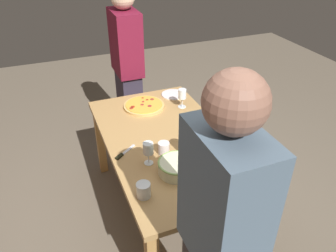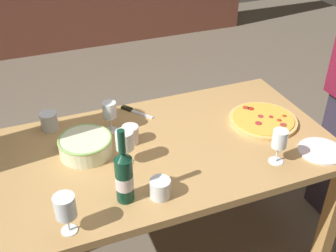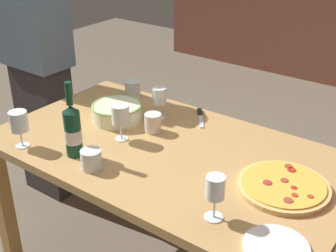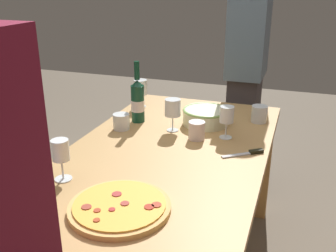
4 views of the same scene
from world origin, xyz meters
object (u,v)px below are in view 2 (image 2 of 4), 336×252
(wine_bottle, at_px, (124,176))
(cup_amber, at_px, (130,134))
(serving_bowl, at_px, (86,145))
(pizza_knife, at_px, (133,111))
(pizza, at_px, (263,120))
(cup_spare, at_px, (160,188))
(wine_glass_far_right, at_px, (65,207))
(side_plate, at_px, (321,151))
(wine_glass_near_pizza, at_px, (125,142))
(wine_glass_by_bottle, at_px, (279,141))
(cup_ceramic, at_px, (49,121))
(dining_table, at_px, (168,161))
(wine_glass_far_left, at_px, (109,111))

(wine_bottle, relative_size, cup_amber, 3.73)
(serving_bowl, relative_size, pizza_knife, 1.43)
(serving_bowl, bearing_deg, pizza, -4.58)
(wine_bottle, distance_m, cup_spare, 0.16)
(wine_glass_far_right, bearing_deg, cup_amber, 50.29)
(pizza, relative_size, side_plate, 1.65)
(wine_glass_near_pizza, height_order, pizza_knife, wine_glass_near_pizza)
(wine_glass_far_right, distance_m, cup_spare, 0.39)
(wine_glass_by_bottle, height_order, side_plate, wine_glass_by_bottle)
(cup_ceramic, bearing_deg, serving_bowl, -64.48)
(wine_glass_near_pizza, xyz_separation_m, wine_glass_by_bottle, (0.64, -0.24, -0.00))
(dining_table, xyz_separation_m, wine_bottle, (-0.29, -0.28, 0.21))
(wine_glass_far_left, xyz_separation_m, pizza_knife, (0.16, 0.14, -0.11))
(serving_bowl, height_order, wine_glass_by_bottle, wine_glass_by_bottle)
(pizza, xyz_separation_m, wine_glass_far_left, (-0.76, 0.21, 0.11))
(cup_amber, distance_m, cup_ceramic, 0.43)
(pizza, xyz_separation_m, wine_glass_far_right, (-1.08, -0.38, 0.11))
(cup_ceramic, bearing_deg, wine_glass_far_right, -92.74)
(wine_glass_near_pizza, bearing_deg, serving_bowl, 137.32)
(dining_table, xyz_separation_m, cup_amber, (-0.16, 0.09, 0.14))
(wine_glass_far_right, height_order, cup_ceramic, wine_glass_far_right)
(wine_glass_by_bottle, distance_m, cup_amber, 0.70)
(wine_glass_far_left, xyz_separation_m, cup_ceramic, (-0.29, 0.13, -0.07))
(cup_spare, bearing_deg, serving_bowl, 118.70)
(wine_glass_by_bottle, distance_m, wine_glass_far_right, 0.96)
(cup_ceramic, bearing_deg, pizza, -18.19)
(wine_glass_near_pizza, xyz_separation_m, cup_ceramic, (-0.28, 0.41, -0.07))
(wine_glass_far_left, distance_m, cup_amber, 0.16)
(side_plate, bearing_deg, serving_bowl, 159.04)
(wine_bottle, height_order, cup_amber, wine_bottle)
(wine_glass_far_left, bearing_deg, pizza, -15.82)
(wine_bottle, relative_size, wine_glass_far_right, 1.98)
(cup_amber, relative_size, pizza_knife, 0.51)
(dining_table, relative_size, wine_glass_far_right, 9.43)
(pizza, relative_size, serving_bowl, 1.41)
(serving_bowl, relative_size, wine_glass_far_right, 1.49)
(dining_table, xyz_separation_m, pizza_knife, (-0.06, 0.36, 0.10))
(serving_bowl, distance_m, cup_ceramic, 0.30)
(wine_glass_far_left, bearing_deg, cup_amber, -64.62)
(dining_table, bearing_deg, wine_bottle, -136.63)
(wine_glass_near_pizza, distance_m, side_plate, 0.92)
(cup_ceramic, distance_m, side_plate, 1.34)
(dining_table, xyz_separation_m, wine_glass_by_bottle, (0.41, -0.29, 0.21))
(cup_ceramic, bearing_deg, wine_bottle, -71.60)
(wine_glass_far_right, distance_m, pizza_knife, 0.88)
(wine_glass_by_bottle, relative_size, wine_glass_far_left, 1.03)
(wine_glass_far_right, bearing_deg, pizza, 19.37)
(serving_bowl, xyz_separation_m, wine_glass_by_bottle, (0.79, -0.38, 0.07))
(serving_bowl, relative_size, cup_ceramic, 2.72)
(wine_glass_far_right, distance_m, cup_ceramic, 0.73)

